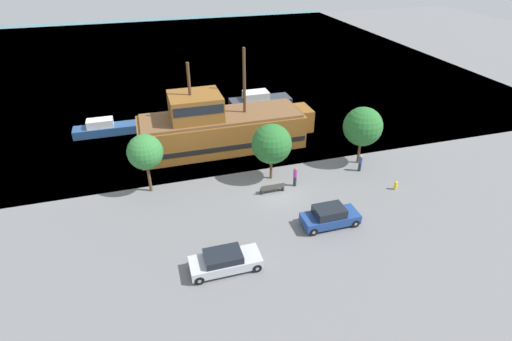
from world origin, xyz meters
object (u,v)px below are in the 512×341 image
Objects in this scene: parked_car_curb_mid at (225,261)px; bench_promenade_east at (272,188)px; moored_boat_outer at (259,101)px; fire_hydrant at (396,185)px; pedestrian_walking_near at (360,163)px; moored_boat_dockside at (105,128)px; pedestrian_walking_far at (295,177)px; pirate_ship at (220,127)px; parked_car_curb_front at (330,216)px.

parked_car_curb_mid is 9.33m from bench_promenade_east.
moored_boat_outer is 3.78× the size of bench_promenade_east.
pedestrian_walking_near is (-1.34, 3.56, 0.37)m from fire_hydrant.
moored_boat_dockside reaches higher than pedestrian_walking_near.
moored_boat_outer is at bearing 76.16° from bench_promenade_east.
moored_boat_outer is at bearing 82.35° from pedestrian_walking_far.
bench_promenade_east is at bearing -172.86° from pedestrian_walking_near.
moored_boat_dockside is at bearing 142.05° from fire_hydrant.
moored_boat_outer reaches higher than bench_promenade_east.
pirate_ship is 22.39× the size of fire_hydrant.
bench_promenade_east is at bearing -75.87° from pirate_ship.
moored_boat_outer is 4.30× the size of pedestrian_walking_far.
pirate_ship is 12.92m from moored_boat_dockside.
fire_hydrant is at bearing -14.00° from bench_promenade_east.
parked_car_curb_mid is (7.74, -23.15, 0.03)m from moored_boat_dockside.
pedestrian_walking_near is at bearing -76.98° from moored_boat_outer.
pirate_ship is 10.95× the size of pedestrian_walking_near.
pedestrian_walking_far is (7.80, 7.85, 0.22)m from parked_car_curb_mid.
parked_car_curb_front reaches higher than bench_promenade_east.
pirate_ship is 8.66× the size of bench_promenade_east.
parked_car_curb_mid is 11.07m from pedestrian_walking_far.
parked_car_curb_mid reaches higher than fire_hydrant.
bench_promenade_east is (-9.95, 2.48, 0.04)m from fire_hydrant.
pedestrian_walking_near is at bearing -36.76° from pirate_ship.
pedestrian_walking_near is at bearing 30.73° from parked_car_curb_mid.
fire_hydrant is at bearing -43.70° from pirate_ship.
moored_boat_outer is (6.90, 9.30, -1.40)m from pirate_ship.
pirate_ship reaches higher than fire_hydrant.
parked_car_curb_front is at bearing -159.59° from fire_hydrant.
parked_car_curb_front is (4.95, -14.47, -1.38)m from pirate_ship.
pedestrian_walking_near is at bearing 5.61° from pedestrian_walking_far.
pedestrian_walking_far is (15.54, -15.29, 0.25)m from moored_boat_dockside.
parked_car_curb_front is (16.02, -20.95, 0.11)m from moored_boat_dockside.
pedestrian_walking_near is (8.61, 1.08, 0.34)m from bench_promenade_east.
moored_boat_dockside is 3.34× the size of bench_promenade_east.
pedestrian_walking_near is (4.04, -17.48, 0.06)m from moored_boat_outer.
pedestrian_walking_far is (-2.43, -18.12, 0.16)m from moored_boat_outer.
pirate_ship is 11.67m from moored_boat_outer.
parked_car_curb_mid is 16.61m from pedestrian_walking_near.
pirate_ship is 9.69m from bench_promenade_east.
parked_car_curb_front is 5.46× the size of fire_hydrant.
pedestrian_walking_near reaches higher than parked_car_curb_mid.
pirate_ship is at bearing 108.89° from parked_car_curb_front.
moored_boat_dockside is 26.37m from parked_car_curb_front.
fire_hydrant is (5.38, -21.04, -0.31)m from moored_boat_outer.
pirate_ship is at bearing 78.69° from parked_car_curb_mid.
parked_car_curb_mid is 16.38m from fire_hydrant.
pedestrian_walking_near reaches higher than fire_hydrant.
parked_car_curb_front is at bearing -52.59° from moored_boat_dockside.
pedestrian_walking_far is at bearing -97.65° from moored_boat_outer.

